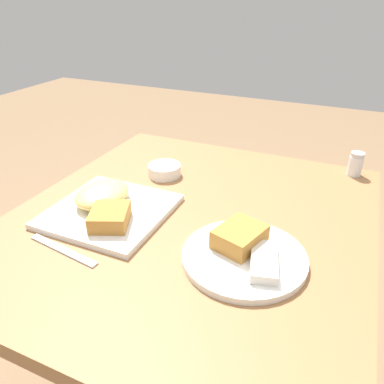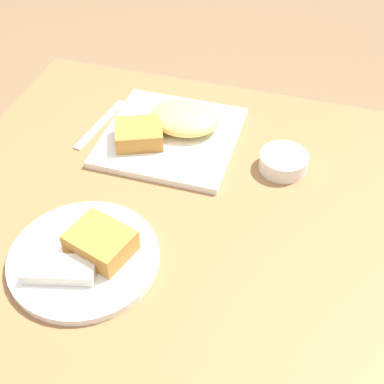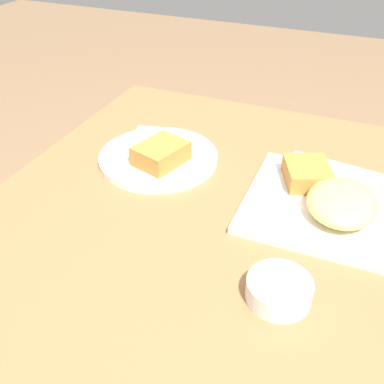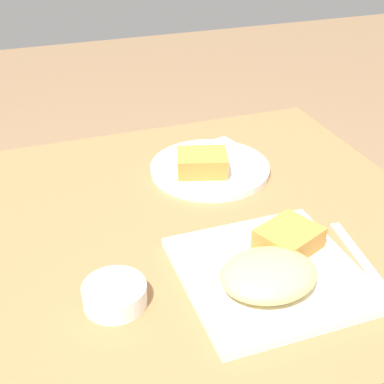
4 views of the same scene
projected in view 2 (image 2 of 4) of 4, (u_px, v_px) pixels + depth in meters
The scene contains 5 objects.
dining_table at pixel (176, 243), 1.03m from camera, with size 0.89×0.81×0.78m.
plate_square_near at pixel (172, 129), 1.09m from camera, with size 0.26×0.26×0.06m.
plate_oval_far at pixel (86, 255), 0.86m from camera, with size 0.25×0.25×0.05m.
sauce_ramekin at pixel (284, 161), 1.02m from camera, with size 0.09×0.09×0.03m.
butter_knife at pixel (100, 124), 1.13m from camera, with size 0.04×0.18×0.00m.
Camera 2 is at (-0.22, 0.64, 1.46)m, focal length 50.00 mm.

